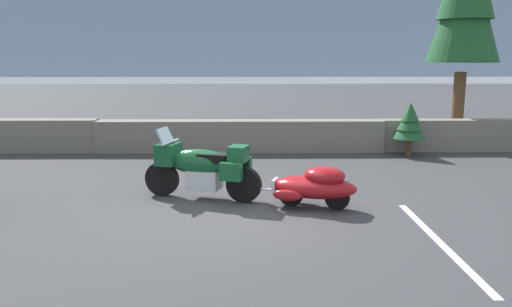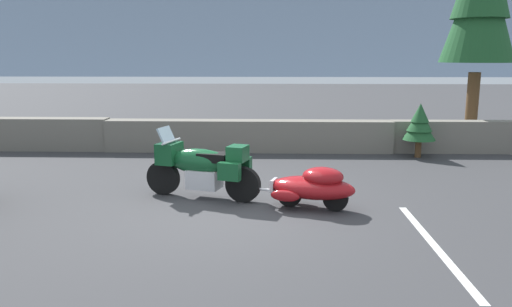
% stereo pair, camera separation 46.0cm
% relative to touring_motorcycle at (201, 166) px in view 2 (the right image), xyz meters
% --- Properties ---
extents(ground_plane, '(80.00, 80.00, 0.00)m').
position_rel_touring_motorcycle_xyz_m(ground_plane, '(0.65, -0.81, -0.62)').
color(ground_plane, '#38383A').
extents(stone_guard_wall, '(24.00, 0.59, 0.92)m').
position_rel_touring_motorcycle_xyz_m(stone_guard_wall, '(0.24, 4.78, -0.17)').
color(stone_guard_wall, slate).
rests_on(stone_guard_wall, ground).
extents(distant_ridgeline, '(240.00, 80.00, 16.00)m').
position_rel_touring_motorcycle_xyz_m(distant_ridgeline, '(0.65, 94.76, 7.38)').
color(distant_ridgeline, '#7F93AD').
rests_on(distant_ridgeline, ground).
extents(touring_motorcycle, '(2.25, 1.13, 1.33)m').
position_rel_touring_motorcycle_xyz_m(touring_motorcycle, '(0.00, 0.00, 0.00)').
color(touring_motorcycle, black).
rests_on(touring_motorcycle, ground).
extents(car_shaped_trailer, '(2.21, 1.11, 0.76)m').
position_rel_touring_motorcycle_xyz_m(car_shaped_trailer, '(2.05, -0.61, -0.21)').
color(car_shaped_trailer, black).
rests_on(car_shaped_trailer, ground).
extents(pine_sapling_near, '(0.86, 0.86, 1.44)m').
position_rel_touring_motorcycle_xyz_m(pine_sapling_near, '(5.20, 4.10, 0.28)').
color(pine_sapling_near, brown).
rests_on(pine_sapling_near, ground).
extents(parking_stripe_marker, '(0.12, 3.60, 0.01)m').
position_rel_touring_motorcycle_xyz_m(parking_stripe_marker, '(3.66, -2.31, -0.62)').
color(parking_stripe_marker, silver).
rests_on(parking_stripe_marker, ground).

